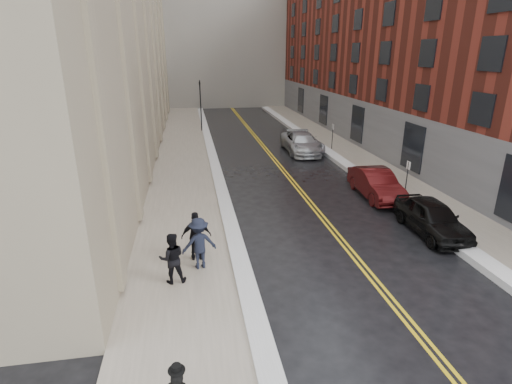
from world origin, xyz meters
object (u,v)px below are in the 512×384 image
object	(u,v)px
car_maroon	(376,184)
pedestrian_a	(172,258)
car_silver_far	(302,142)
car_silver_near	(303,144)
pedestrian_b	(199,243)
car_black	(432,217)
pedestrian_c	(196,236)

from	to	relation	value
car_maroon	pedestrian_a	world-z (taller)	pedestrian_a
car_maroon	car_silver_far	distance (m)	11.29
car_silver_far	pedestrian_a	world-z (taller)	pedestrian_a
car_silver_near	car_silver_far	size ratio (longest dim) A/B	0.92
pedestrian_a	pedestrian_b	xyz separation A→B (m)	(0.98, 0.87, 0.07)
car_silver_far	car_maroon	bearing A→B (deg)	-82.90
car_silver_near	car_black	bearing A→B (deg)	-79.66
pedestrian_b	car_maroon	bearing A→B (deg)	-158.17
pedestrian_a	pedestrian_c	size ratio (longest dim) A/B	0.94
car_black	car_maroon	distance (m)	5.00
pedestrian_c	car_silver_far	bearing A→B (deg)	-118.49
car_black	car_silver_near	size ratio (longest dim) A/B	0.86
car_silver_near	car_silver_far	bearing A→B (deg)	88.59
pedestrian_a	car_silver_near	bearing A→B (deg)	-123.28
car_black	pedestrian_b	bearing A→B (deg)	-169.64
car_black	car_silver_near	world-z (taller)	car_black
car_maroon	pedestrian_c	xyz separation A→B (m)	(-10.29, -5.92, 0.34)
car_silver_near	pedestrian_a	bearing A→B (deg)	-114.08
car_silver_near	pedestrian_c	size ratio (longest dim) A/B	2.71
car_maroon	pedestrian_a	size ratio (longest dim) A/B	2.60
pedestrian_c	pedestrian_a	bearing A→B (deg)	59.27
car_silver_near	pedestrian_a	xyz separation A→B (m)	(-9.93, -18.20, 0.31)
car_silver_near	pedestrian_a	world-z (taller)	pedestrian_a
pedestrian_c	car_black	bearing A→B (deg)	-175.58
car_maroon	pedestrian_a	xyz separation A→B (m)	(-11.18, -7.45, 0.28)
pedestrian_b	car_black	bearing A→B (deg)	177.59
car_silver_far	pedestrian_c	distance (m)	19.41
car_maroon	pedestrian_b	distance (m)	12.15
car_maroon	pedestrian_c	size ratio (longest dim) A/B	2.45
car_black	car_silver_far	bearing A→B (deg)	97.22
car_silver_near	pedestrian_b	bearing A→B (deg)	-112.78
pedestrian_a	pedestrian_c	world-z (taller)	pedestrian_c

